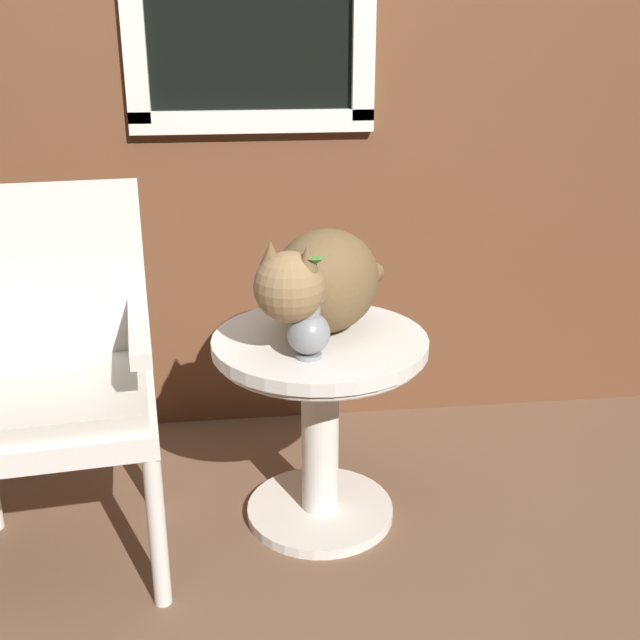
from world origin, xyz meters
The scene contains 6 objects.
ground_plane centered at (0.00, 0.00, 0.00)m, with size 6.00×6.00×0.00m, color brown.
back_wall centered at (0.00, 0.90, 1.31)m, with size 4.00×0.07×2.60m.
wicker_side_table centered at (0.10, 0.25, 0.40)m, with size 0.59×0.59×0.57m.
wicker_chair centered at (-0.60, 0.18, 0.55)m, with size 0.55×0.52×0.98m.
cat centered at (0.10, 0.28, 0.71)m, with size 0.43×0.62×0.30m.
pewter_vase_with_ivy centered at (0.05, 0.12, 0.65)m, with size 0.11×0.11×0.27m.
Camera 1 is at (-0.14, -1.71, 1.37)m, focal length 44.38 mm.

